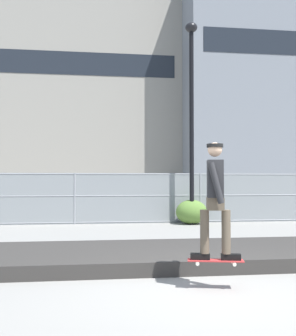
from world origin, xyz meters
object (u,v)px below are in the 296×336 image
(street_lamp, at_px, (192,99))
(parked_car_near, at_px, (37,198))
(skateboard, at_px, (215,261))
(skater, at_px, (215,193))
(shrub_left, at_px, (192,212))

(street_lamp, bearing_deg, parked_car_near, 150.18)
(skateboard, bearing_deg, skater, 90.00)
(street_lamp, bearing_deg, skater, -101.56)
(skater, relative_size, street_lamp, 0.23)
(skateboard, xyz_separation_m, street_lamp, (1.77, 8.65, 4.09))
(parked_car_near, xyz_separation_m, shrub_left, (5.82, -3.18, -0.40))
(skater, xyz_separation_m, street_lamp, (1.77, 8.65, 3.12))
(skater, height_order, parked_car_near, skater)
(skateboard, xyz_separation_m, parked_car_near, (-4.03, 11.97, 0.43))
(skateboard, xyz_separation_m, shrub_left, (1.79, 8.79, 0.03))
(parked_car_near, bearing_deg, skateboard, -71.40)
(street_lamp, relative_size, parked_car_near, 1.63)
(shrub_left, bearing_deg, skater, -101.52)
(parked_car_near, distance_m, shrub_left, 6.65)
(street_lamp, relative_size, shrub_left, 6.41)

